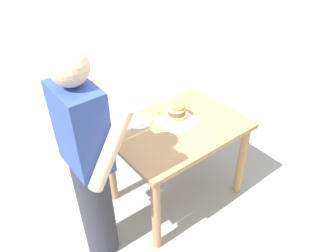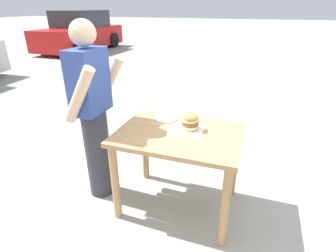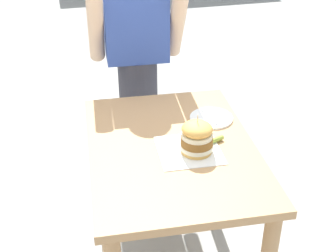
{
  "view_description": "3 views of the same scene",
  "coord_description": "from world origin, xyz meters",
  "px_view_note": "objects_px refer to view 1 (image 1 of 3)",
  "views": [
    {
      "loc": [
        -1.59,
        1.38,
        2.34
      ],
      "look_at": [
        0.0,
        0.1,
        0.84
      ],
      "focal_mm": 35.0,
      "sensor_mm": 36.0,
      "label": 1
    },
    {
      "loc": [
        -1.94,
        -0.57,
        1.78
      ],
      "look_at": [
        0.0,
        0.1,
        0.84
      ],
      "focal_mm": 28.0,
      "sensor_mm": 36.0,
      "label": 2
    },
    {
      "loc": [
        -0.35,
        -1.79,
        1.97
      ],
      "look_at": [
        0.0,
        0.1,
        0.84
      ],
      "focal_mm": 50.0,
      "sensor_mm": 36.0,
      "label": 3
    }
  ],
  "objects_px": {
    "side_plate_with_forks": "(139,121)",
    "diner_across_table": "(89,164)",
    "sandwich": "(177,110)",
    "patio_table": "(177,140)",
    "pickle_spear": "(163,113)"
  },
  "relations": [
    {
      "from": "side_plate_with_forks",
      "to": "diner_across_table",
      "type": "relative_size",
      "value": 0.13
    },
    {
      "from": "sandwich",
      "to": "diner_across_table",
      "type": "relative_size",
      "value": 0.11
    },
    {
      "from": "sandwich",
      "to": "diner_across_table",
      "type": "distance_m",
      "value": 0.89
    },
    {
      "from": "patio_table",
      "to": "side_plate_with_forks",
      "type": "distance_m",
      "value": 0.35
    },
    {
      "from": "patio_table",
      "to": "diner_across_table",
      "type": "relative_size",
      "value": 0.63
    },
    {
      "from": "pickle_spear",
      "to": "diner_across_table",
      "type": "bearing_deg",
      "value": 107.46
    },
    {
      "from": "patio_table",
      "to": "pickle_spear",
      "type": "bearing_deg",
      "value": -3.12
    },
    {
      "from": "diner_across_table",
      "to": "side_plate_with_forks",
      "type": "bearing_deg",
      "value": -63.09
    },
    {
      "from": "patio_table",
      "to": "diner_across_table",
      "type": "bearing_deg",
      "value": 94.03
    },
    {
      "from": "patio_table",
      "to": "pickle_spear",
      "type": "relative_size",
      "value": 10.95
    },
    {
      "from": "patio_table",
      "to": "pickle_spear",
      "type": "height_order",
      "value": "pickle_spear"
    },
    {
      "from": "side_plate_with_forks",
      "to": "diner_across_table",
      "type": "bearing_deg",
      "value": 116.91
    },
    {
      "from": "pickle_spear",
      "to": "diner_across_table",
      "type": "height_order",
      "value": "diner_across_table"
    },
    {
      "from": "sandwich",
      "to": "pickle_spear",
      "type": "relative_size",
      "value": 1.95
    },
    {
      "from": "patio_table",
      "to": "side_plate_with_forks",
      "type": "relative_size",
      "value": 4.86
    }
  ]
}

